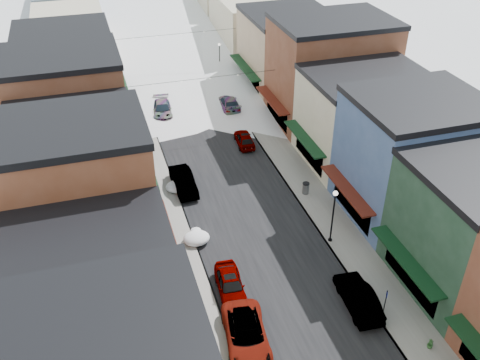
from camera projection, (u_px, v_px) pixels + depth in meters
road at (169, 67)px, 74.60m from camera, size 10.00×160.00×0.01m
sidewalk_left at (122, 72)px, 72.96m from camera, size 3.20×160.00×0.15m
sidewalk_right at (215, 62)px, 76.17m from camera, size 3.20×160.00×0.15m
curb_left at (133, 70)px, 73.34m from camera, size 0.10×160.00×0.15m
curb_right at (204, 63)px, 75.79m from camera, size 0.10×160.00×0.15m
bldg_l_cream at (89, 305)px, 30.78m from camera, size 11.30×8.20×9.50m
bldg_l_brick_near at (70, 207)px, 36.24m from camera, size 12.30×8.20×12.50m
bldg_l_grayblue at (77, 165)px, 44.12m from camera, size 11.30×9.20×9.00m
bldg_l_brick_far at (60, 110)px, 50.53m from camera, size 13.30×9.20×11.00m
bldg_l_tan at (68, 75)px, 59.06m from camera, size 11.30×11.20×10.00m
bldg_r_blue at (412, 157)px, 43.71m from camera, size 11.30×9.20×10.50m
bldg_r_cream at (364, 118)px, 51.45m from camera, size 12.30×9.20×9.00m
bldg_r_brick_far at (330, 71)px, 58.09m from camera, size 13.30×9.20×11.50m
bldg_r_tan at (288, 51)px, 66.40m from camera, size 11.30×11.20×9.50m
overhead_cables at (186, 54)px, 61.20m from camera, size 16.40×15.04×0.04m
car_white_suv at (246, 335)px, 33.96m from camera, size 3.38×6.06×1.60m
car_silver_sedan at (230, 284)px, 37.79m from camera, size 2.19×4.69×1.55m
car_dark_hatch at (183, 181)px, 48.78m from camera, size 1.92×5.09×1.66m
car_silver_wagon at (162, 109)px, 61.58m from camera, size 2.78×5.53×1.54m
car_green_sedan at (358, 297)px, 36.67m from camera, size 2.10×5.18×1.67m
car_gray_suv at (244, 139)px, 55.79m from camera, size 1.99×4.25×1.41m
car_black_sedan at (229, 103)px, 62.99m from camera, size 2.41×5.37×1.53m
car_lane_silver at (171, 79)px, 69.16m from camera, size 2.30×4.57×1.49m
car_lane_white at (167, 50)px, 78.06m from camera, size 3.24×5.76×1.52m
parking_sign at (385, 301)px, 35.47m from camera, size 0.14×0.30×2.29m
trash_can at (306, 188)px, 48.11m from camera, size 0.64×0.64×1.08m
streetlamp_near at (334, 210)px, 41.17m from camera, size 0.40×0.40×4.79m
streetlamp_far at (220, 55)px, 70.48m from camera, size 0.36×0.36×4.31m
planter_far at (430, 344)px, 33.76m from camera, size 0.50×0.50×0.68m
snow_pile_mid at (196, 238)px, 42.68m from camera, size 2.12×2.51×0.90m
snow_pile_far at (177, 186)px, 48.87m from camera, size 2.14×2.52×0.91m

